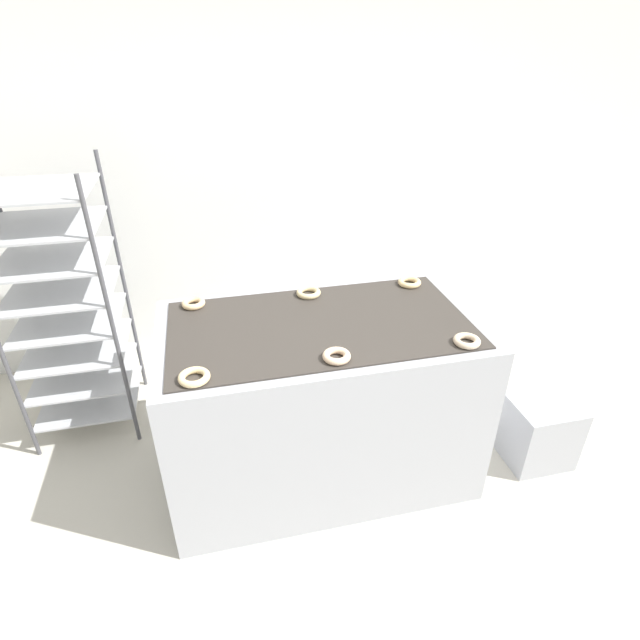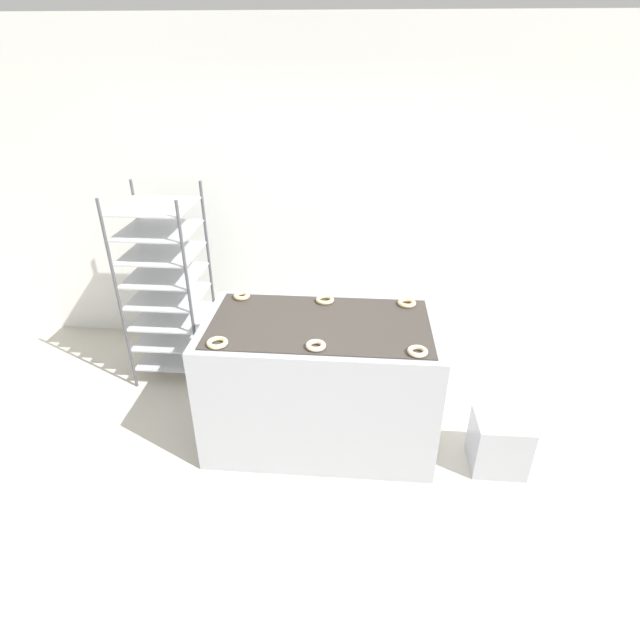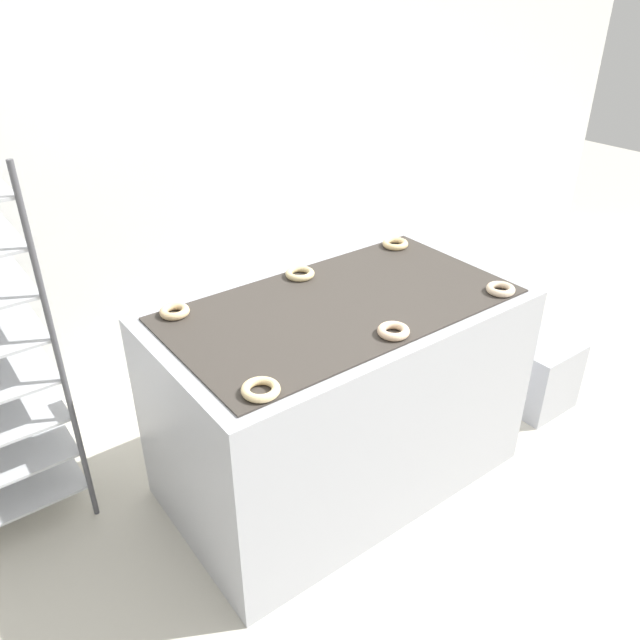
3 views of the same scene
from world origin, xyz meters
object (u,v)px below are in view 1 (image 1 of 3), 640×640
Objects in this scene: fryer_machine at (320,400)px; donut_far_right at (410,282)px; donut_near_right at (467,341)px; donut_far_left at (193,303)px; donut_far_center at (309,293)px; donut_near_left at (194,377)px; donut_near_center at (337,356)px; glaze_bin at (539,431)px; baking_rack_cart at (66,305)px.

fryer_machine is 12.26× the size of donut_far_right.
donut_near_right is 1.02× the size of donut_far_left.
donut_far_center is 0.58m from donut_far_right.
donut_near_right is (0.61, -0.33, 0.49)m from fryer_machine.
donut_near_center reaches higher than donut_near_left.
donut_far_left is at bearing 151.42° from fryer_machine.
glaze_bin is (1.24, -0.23, -0.27)m from fryer_machine.
donut_near_center reaches higher than donut_far_right.
donut_near_left is (-1.84, -0.10, 0.76)m from glaze_bin.
donut_far_left reaches higher than donut_far_right.
donut_near_center is (-1.24, -0.09, 0.77)m from glaze_bin.
donut_far_left is at bearing 178.83° from donut_far_center.
donut_near_left is 0.89m from donut_far_center.
donut_far_left is (0.01, 0.66, 0.00)m from donut_near_left.
donut_near_left is 0.61m from donut_near_center.
donut_near_right is 0.64m from donut_far_right.
donut_far_left reaches higher than donut_near_left.
donut_near_right is (-0.63, -0.10, 0.76)m from glaze_bin.
donut_far_right is (-0.65, 0.54, 0.76)m from glaze_bin.
donut_near_center is 1.03× the size of donut_far_left.
glaze_bin is 3.18× the size of donut_near_center.
fryer_machine is at bearing -91.72° from donut_far_center.
donut_far_right is at bearing 27.72° from fryer_machine.
baking_rack_cart reaches higher than donut_near_left.
donut_far_right reaches higher than glaze_bin.
fryer_machine is 12.71× the size of donut_near_center.
donut_far_left is at bearing 132.95° from donut_near_center.
baking_rack_cart reaches higher than fryer_machine.
baking_rack_cart is 1.71m from donut_near_center.
donut_near_center is 0.61m from donut_near_right.
baking_rack_cart is 1.41m from donut_far_center.
fryer_machine is 0.58m from donut_far_center.
donut_far_center is (0.61, -0.01, -0.00)m from donut_far_left.
donut_near_right is at bearing -88.33° from donut_far_right.
glaze_bin is 3.02× the size of donut_near_left.
baking_rack_cart is 1.31m from donut_near_left.
donut_near_right is (0.61, -0.02, -0.00)m from donut_near_center.
donut_far_left is at bearing -29.88° from baking_rack_cart.
glaze_bin is at bearing 9.31° from donut_near_right.
donut_near_left is 1.09× the size of donut_far_left.
donut_far_center is at bearing 89.07° from donut_near_center.
donut_near_left is 1.22m from donut_near_right.
donut_far_center reaches higher than fryer_machine.
donut_far_left reaches higher than donut_near_right.
donut_far_left is 0.91× the size of donut_far_center.
donut_far_left is (-1.21, 0.66, 0.00)m from donut_near_right.
donut_near_right is 0.88m from donut_far_center.
donut_far_left is 1.19m from donut_far_right.
donut_near_left reaches higher than fryer_machine.
fryer_machine is 0.83m from donut_far_right.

